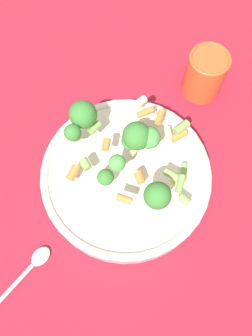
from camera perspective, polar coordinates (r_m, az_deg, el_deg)
The scene contains 5 objects.
ground_plane at distance 0.60m, azimuth -0.00°, elevation -2.31°, with size 3.00×3.00×0.00m, color maroon.
bowl at distance 0.58m, azimuth -0.00°, elevation -1.46°, with size 0.29×0.29×0.05m.
pasta_salad at distance 0.52m, azimuth -0.28°, elevation 4.01°, with size 0.22×0.21×0.09m.
cup at distance 0.67m, azimuth 13.59°, elevation 15.66°, with size 0.08×0.08×0.09m.
spoon at distance 0.59m, azimuth -16.68°, elevation -16.65°, with size 0.11×0.13×0.01m.
Camera 1 is at (-0.01, 0.19, 0.57)m, focal length 35.00 mm.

